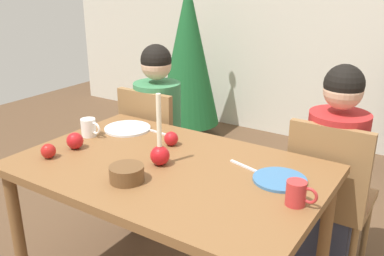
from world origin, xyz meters
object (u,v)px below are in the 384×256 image
apple_near_candle (48,151)px  person_left_child (158,136)px  mug_right (297,193)px  apple_by_right_mug (171,139)px  plate_right (280,179)px  candle_centerpiece (160,151)px  christmas_tree (188,53)px  chair_right (329,191)px  bowl_walnuts (127,174)px  chair_left (156,146)px  plate_left (128,128)px  mug_left (89,128)px  apple_by_left_plate (75,141)px  person_right_child (332,179)px  dining_table (168,182)px

apple_near_candle → person_left_child: bearing=91.8°
mug_right → apple_by_right_mug: (-0.74, 0.22, -0.01)m
person_left_child → plate_right: size_ratio=5.15×
candle_centerpiece → christmas_tree: bearing=120.4°
chair_right → bowl_walnuts: 1.08m
apple_near_candle → chair_left: bearing=91.9°
apple_by_right_mug → plate_left: bearing=170.6°
plate_left → apple_by_right_mug: bearing=-9.4°
chair_left → plate_left: 0.43m
person_left_child → mug_left: person_left_child is taller
mug_right → apple_by_left_plate: size_ratio=1.46×
candle_centerpiece → bowl_walnuts: 0.21m
chair_right → mug_left: chair_right is taller
person_right_child → candle_centerpiece: person_right_child is taller
dining_table → plate_right: 0.51m
person_right_child → apple_by_left_plate: size_ratio=14.02×
person_left_child → apple_by_left_plate: size_ratio=14.02×
dining_table → person_left_child: size_ratio=1.19×
candle_centerpiece → apple_by_right_mug: (-0.09, 0.22, -0.03)m
mug_left → person_right_child: bearing=26.2°
person_right_child → christmas_tree: (-1.81, 1.38, 0.28)m
chair_left → person_left_child: person_left_child is taller
person_left_child → apple_near_candle: 0.91m
dining_table → person_right_child: bearing=47.6°
mug_left → apple_by_right_mug: mug_left is taller
dining_table → person_right_child: 0.87m
apple_by_right_mug → person_right_child: bearing=31.5°
person_right_child → apple_near_candle: (-1.11, -0.88, 0.22)m
person_right_child → mug_left: 1.31m
person_left_child → plate_right: 1.17m
mug_left → plate_right: bearing=3.4°
chair_right → mug_right: bearing=-87.4°
apple_by_right_mug → bowl_walnuts: bearing=-80.0°
plate_left → mug_left: size_ratio=2.07×
person_right_child → christmas_tree: bearing=142.7°
mug_right → apple_by_right_mug: mug_right is taller
candle_centerpiece → apple_near_candle: (-0.49, -0.23, -0.03)m
mug_right → chair_right: bearing=92.6°
apple_near_candle → apple_by_right_mug: 0.59m
plate_left → plate_right: same height
dining_table → apple_by_right_mug: apple_by_right_mug is taller
plate_left → person_right_child: bearing=19.8°
mug_right → apple_by_left_plate: bearing=-176.4°
dining_table → apple_by_left_plate: 0.53m
mug_left → apple_by_right_mug: size_ratio=1.70×
person_right_child → plate_left: bearing=-160.2°
chair_right → mug_right: chair_right is taller
chair_right → mug_right: size_ratio=7.39×
person_right_child → plate_left: (-1.06, -0.38, 0.19)m
candle_centerpiece → plate_right: 0.54m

